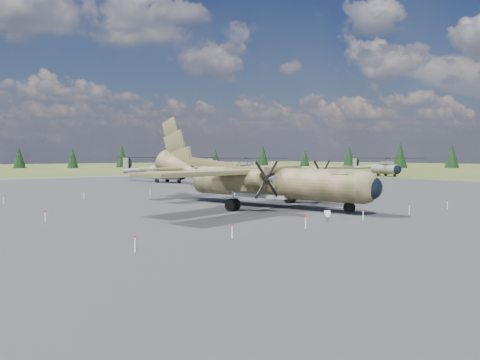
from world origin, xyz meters
TOP-DOWN VIEW (x-y plane):
  - ground at (0.00, 0.00)m, footprint 500.00×500.00m
  - apron at (0.00, 10.00)m, footprint 120.00×120.00m
  - transport_plane at (2.40, -1.30)m, footprint 28.72×25.77m
  - helicopter_near at (14.45, 37.91)m, footprint 22.45×23.11m
  - helicopter_mid at (33.94, 40.31)m, footprint 19.73×21.41m
  - helicopter_far at (66.42, 29.11)m, footprint 19.00×20.82m
  - info_placard_left at (-0.52, -12.27)m, footprint 0.43×0.21m
  - info_placard_right at (0.10, -11.75)m, footprint 0.51×0.32m
  - barrier_fence at (-0.46, -0.08)m, footprint 33.12×29.62m
  - treeline at (4.72, 4.12)m, footprint 318.38×320.97m

SIDE VIEW (x-z plane):
  - ground at x=0.00m, z-range 0.00..0.00m
  - apron at x=0.00m, z-range -0.02..0.02m
  - info_placard_left at x=-0.52m, z-range 0.11..0.77m
  - info_placard_right at x=0.10m, z-range 0.12..0.87m
  - barrier_fence at x=-0.46m, z-range 0.08..0.93m
  - transport_plane at x=2.40m, z-range -2.02..7.47m
  - helicopter_far at x=66.42m, z-range 0.90..5.18m
  - helicopter_mid at x=33.94m, z-range 0.91..5.26m
  - helicopter_near at x=14.45m, z-range 0.96..5.55m
  - treeline at x=4.72m, z-range -0.71..9.97m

